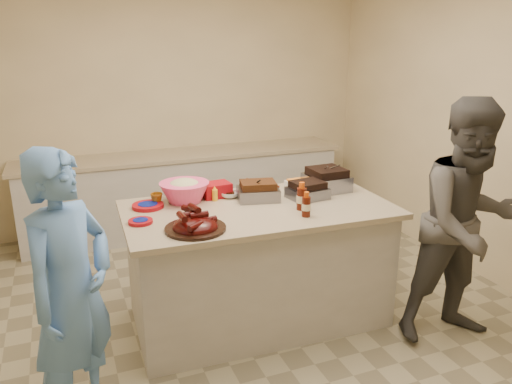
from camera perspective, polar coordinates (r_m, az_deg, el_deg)
name	(u,v)px	position (r m, az deg, el deg)	size (l,w,h in m)	color
room	(257,325)	(3.99, 0.15, -14.92)	(4.50, 5.00, 2.70)	beige
back_counter	(185,191)	(5.73, -8.08, 0.08)	(3.60, 0.64, 0.90)	#BCB6AE
island	(258,318)	(4.08, 0.27, -14.17)	(1.96, 1.03, 0.93)	#BCB6AE
rib_platter	(196,230)	(3.27, -6.93, -4.32)	(0.40, 0.40, 0.16)	#400605
pulled_pork_tray	(258,200)	(3.84, 0.24, -0.88)	(0.31, 0.23, 0.09)	#47230F
brisket_tray	(307,198)	(3.90, 5.87, -0.70)	(0.28, 0.23, 0.08)	black
roasting_pan	(326,190)	(4.13, 8.02, 0.26)	(0.31, 0.31, 0.13)	gray
coleslaw_bowl	(185,202)	(3.83, -8.11, -1.09)	(0.38, 0.38, 0.26)	#FD4880
sausage_plate	(260,189)	(4.10, 0.47, 0.32)	(0.31, 0.31, 0.05)	silver
mac_cheese_dish	(306,188)	(4.15, 5.69, 0.43)	(0.29, 0.22, 0.08)	orange
bbq_bottle_a	(306,216)	(3.50, 5.72, -2.78)	(0.06, 0.06, 0.18)	#3F1006
bbq_bottle_b	(301,210)	(3.64, 5.19, -2.01)	(0.07, 0.07, 0.21)	#3F1006
mustard_bottle	(215,201)	(3.83, -4.71, -0.99)	(0.04, 0.04, 0.12)	yellow
sauce_bowl	(230,197)	(3.90, -3.03, -0.62)	(0.15, 0.05, 0.15)	silver
plate_stack_large	(148,208)	(3.75, -12.24, -1.76)	(0.23, 0.23, 0.03)	maroon
plate_stack_small	(141,223)	(3.45, -13.05, -3.49)	(0.16, 0.16, 0.02)	maroon
plastic_cup	(157,204)	(3.81, -11.25, -1.37)	(0.09, 0.08, 0.09)	#A15E10
basket_stack	(216,196)	(3.93, -4.58, -0.51)	(0.22, 0.16, 0.11)	maroon
guest_gray	(454,333)	(4.16, 21.64, -14.79)	(0.85, 1.76, 0.67)	#54514B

